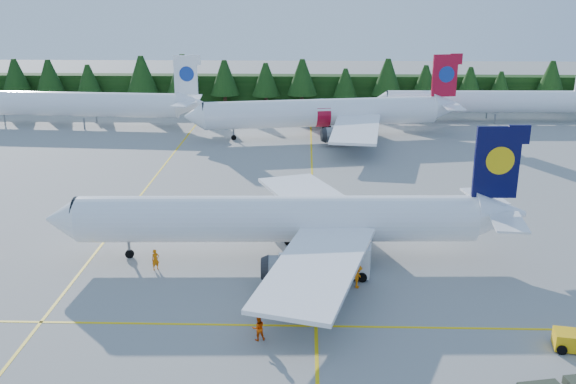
{
  "coord_description": "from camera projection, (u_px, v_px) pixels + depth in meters",
  "views": [
    {
      "loc": [
        5.15,
        -46.84,
        23.47
      ],
      "look_at": [
        3.41,
        14.33,
        3.5
      ],
      "focal_mm": 40.0,
      "sensor_mm": 36.0,
      "label": 1
    }
  ],
  "objects": [
    {
      "name": "taxi_stripe_cross",
      "position": [
        233.0,
        325.0,
        46.23
      ],
      "size": [
        80.0,
        0.25,
        0.01
      ],
      "primitive_type": "cube",
      "color": "yellow",
      "rests_on": "ground"
    },
    {
      "name": "ground",
      "position": [
        241.0,
        287.0,
        51.93
      ],
      "size": [
        320.0,
        320.0,
        0.0
      ],
      "primitive_type": "plane",
      "color": "#969590",
      "rests_on": "ground"
    },
    {
      "name": "airliner_far_right",
      "position": [
        475.0,
        101.0,
        113.42
      ],
      "size": [
        39.23,
        4.56,
        11.41
      ],
      "rotation": [
        0.0,
        0.0,
        0.02
      ],
      "color": "white",
      "rests_on": "ground"
    },
    {
      "name": "airliner_navy",
      "position": [
        269.0,
        220.0,
        56.55
      ],
      "size": [
        41.24,
        33.91,
        11.99
      ],
      "rotation": [
        0.0,
        0.0,
        0.04
      ],
      "color": "white",
      "rests_on": "ground"
    },
    {
      "name": "crew_a",
      "position": [
        156.0,
        260.0,
        54.87
      ],
      "size": [
        0.81,
        0.75,
        1.85
      ],
      "primitive_type": "imported",
      "rotation": [
        0.0,
        0.0,
        0.59
      ],
      "color": "orange",
      "rests_on": "ground"
    },
    {
      "name": "treeline_hedge",
      "position": [
        281.0,
        90.0,
        128.93
      ],
      "size": [
        220.0,
        4.0,
        6.0
      ],
      "primitive_type": "cube",
      "color": "black",
      "rests_on": "ground"
    },
    {
      "name": "airliner_far_left",
      "position": [
        71.0,
        104.0,
        109.87
      ],
      "size": [
        41.86,
        6.65,
        12.17
      ],
      "rotation": [
        0.0,
        0.0,
        -0.07
      ],
      "color": "white",
      "rests_on": "ground"
    },
    {
      "name": "crew_b",
      "position": [
        258.0,
        328.0,
        44.02
      ],
      "size": [
        1.07,
        0.94,
        1.86
      ],
      "primitive_type": "imported",
      "rotation": [
        0.0,
        0.0,
        3.44
      ],
      "color": "#E44C04",
      "rests_on": "ground"
    },
    {
      "name": "crew_c",
      "position": [
        358.0,
        277.0,
        51.6
      ],
      "size": [
        0.78,
        0.94,
        1.94
      ],
      "primitive_type": "imported",
      "rotation": [
        0.0,
        0.0,
        1.24
      ],
      "color": "orange",
      "rests_on": "ground"
    },
    {
      "name": "service_truck",
      "position": [
        336.0,
        259.0,
        53.82
      ],
      "size": [
        6.1,
        2.91,
        2.83
      ],
      "rotation": [
        0.0,
        0.0,
        -0.14
      ],
      "color": "white",
      "rests_on": "ground"
    },
    {
      "name": "taxi_stripe_a",
      "position": [
        133.0,
        205.0,
        71.31
      ],
      "size": [
        0.25,
        120.0,
        0.01
      ],
      "primitive_type": "cube",
      "color": "yellow",
      "rests_on": "ground"
    },
    {
      "name": "taxi_stripe_b",
      "position": [
        313.0,
        206.0,
        70.77
      ],
      "size": [
        0.25,
        120.0,
        0.01
      ],
      "primitive_type": "cube",
      "color": "yellow",
      "rests_on": "ground"
    },
    {
      "name": "airliner_red",
      "position": [
        317.0,
        113.0,
        101.59
      ],
      "size": [
        43.39,
        35.39,
        12.71
      ],
      "rotation": [
        0.0,
        0.0,
        0.18
      ],
      "color": "white",
      "rests_on": "ground"
    }
  ]
}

